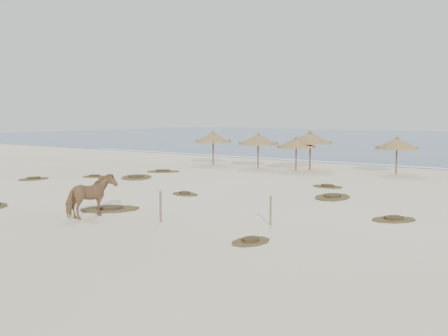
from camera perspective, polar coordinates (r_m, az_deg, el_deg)
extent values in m
plane|color=#F1E6C6|center=(22.15, -7.08, -4.92)|extent=(160.00, 160.00, 0.00)
cube|color=white|center=(44.66, 16.21, 0.40)|extent=(70.00, 0.60, 0.01)
cylinder|color=brown|center=(42.69, -1.25, 1.87)|extent=(0.13, 0.13, 2.20)
cylinder|color=olive|center=(42.64, -1.26, 3.10)|extent=(3.74, 3.74, 0.19)
cone|color=olive|center=(42.62, -1.26, 3.56)|extent=(3.61, 3.61, 0.79)
cone|color=olive|center=(42.60, -1.26, 4.20)|extent=(0.38, 0.38, 0.23)
cylinder|color=brown|center=(39.80, 3.91, 1.54)|extent=(0.12, 0.12, 2.18)
cylinder|color=olive|center=(39.74, 3.92, 2.83)|extent=(3.40, 3.40, 0.19)
cone|color=olive|center=(39.72, 3.92, 3.32)|extent=(3.29, 3.29, 0.78)
cone|color=olive|center=(39.70, 3.93, 4.00)|extent=(0.37, 0.37, 0.23)
cylinder|color=brown|center=(38.16, 8.23, 1.17)|extent=(0.12, 0.12, 2.01)
cylinder|color=olive|center=(38.10, 8.25, 2.42)|extent=(3.57, 3.57, 0.17)
cone|color=olive|center=(38.08, 8.26, 2.90)|extent=(3.45, 3.45, 0.72)
cone|color=olive|center=(38.06, 8.27, 3.55)|extent=(0.35, 0.35, 0.21)
cylinder|color=brown|center=(39.08, 9.81, 1.50)|extent=(0.13, 0.13, 2.34)
cylinder|color=olive|center=(39.01, 9.83, 2.92)|extent=(4.32, 4.32, 0.20)
cone|color=olive|center=(39.00, 9.84, 3.46)|extent=(4.17, 4.17, 0.83)
cone|color=olive|center=(38.98, 9.86, 4.19)|extent=(0.40, 0.40, 0.24)
cylinder|color=brown|center=(37.69, 19.10, 0.90)|extent=(0.12, 0.12, 2.09)
cylinder|color=olive|center=(37.63, 19.15, 2.21)|extent=(3.64, 3.64, 0.18)
cone|color=olive|center=(37.61, 19.17, 2.71)|extent=(3.52, 3.52, 0.75)
cone|color=olive|center=(37.59, 19.19, 3.39)|extent=(0.36, 0.36, 0.22)
imported|color=brown|center=(21.19, -14.97, -3.14)|extent=(1.05, 2.15, 1.78)
cylinder|color=#6A5E4F|center=(19.83, -7.26, -4.40)|extent=(0.12, 0.12, 1.23)
cylinder|color=#6A5E4F|center=(19.19, 5.35, -4.86)|extent=(0.11, 0.11, 1.15)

